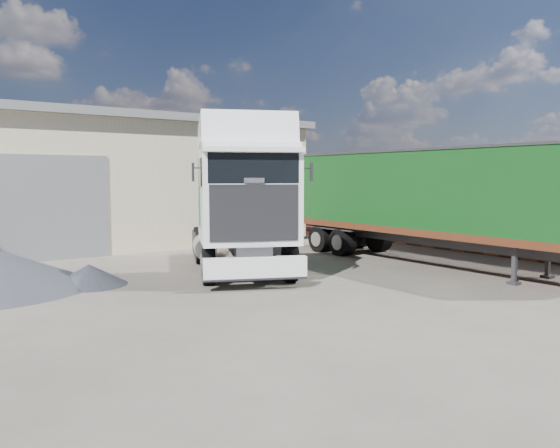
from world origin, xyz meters
TOP-DOWN VIEW (x-y plane):
  - ground at (0.00, 0.00)m, footprint 120.00×120.00m
  - brick_boundary_wall at (11.50, 6.00)m, footprint 0.35×26.00m
  - tractor_unit at (2.01, 3.86)m, footprint 5.06×7.15m
  - box_trailer at (7.97, 2.18)m, footprint 2.44×11.21m

SIDE VIEW (x-z plane):
  - ground at x=0.00m, z-range 0.00..0.00m
  - brick_boundary_wall at x=11.50m, z-range 0.00..2.50m
  - tractor_unit at x=2.01m, z-range -0.36..4.21m
  - box_trailer at x=7.97m, z-range 0.41..4.13m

